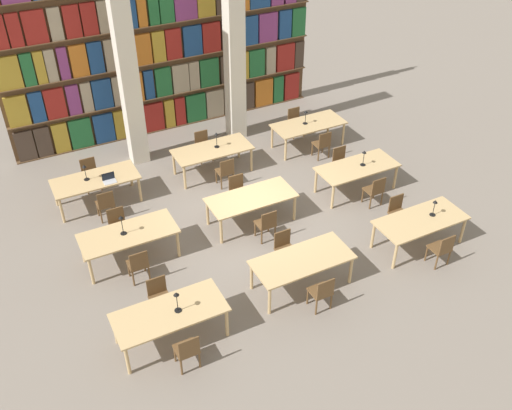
{
  "coord_description": "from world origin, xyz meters",
  "views": [
    {
      "loc": [
        -5.03,
        -10.05,
        8.79
      ],
      "look_at": [
        0.0,
        -0.26,
        0.69
      ],
      "focal_mm": 40.0,
      "sensor_mm": 36.0,
      "label": 1
    }
  ],
  "objects_px": {
    "reading_table_6": "(95,181)",
    "reading_table_0": "(170,315)",
    "chair_5": "(398,212)",
    "desk_lamp_6": "(306,115)",
    "reading_table_1": "(302,262)",
    "chair_8": "(266,224)",
    "laptop": "(109,180)",
    "reading_table_2": "(421,222)",
    "pillar_center": "(234,42)",
    "chair_1": "(159,296)",
    "desk_lamp_3": "(364,155)",
    "chair_0": "(187,350)",
    "desk_lamp_1": "(435,205)",
    "desk_lamp_4": "(85,170)",
    "chair_12": "(106,204)",
    "chair_14": "(226,171)",
    "chair_17": "(295,121)",
    "chair_6": "(138,264)",
    "desk_lamp_5": "(216,137)",
    "chair_13": "(90,173)",
    "reading_table_4": "(251,199)",
    "chair_7": "(118,225)",
    "chair_3": "(285,248)",
    "chair_16": "(322,144)",
    "desk_lamp_2": "(122,222)",
    "pillar_left": "(126,61)",
    "chair_11": "(341,162)",
    "chair_2": "(322,292)",
    "chair_9": "(238,190)",
    "reading_table_5": "(357,169)",
    "reading_table_7": "(212,151)",
    "chair_4": "(442,248)",
    "reading_table_3": "(128,235)",
    "chair_10": "(375,190)"
  },
  "relations": [
    {
      "from": "chair_14",
      "to": "laptop",
      "type": "bearing_deg",
      "value": 170.8
    },
    {
      "from": "chair_0",
      "to": "laptop",
      "type": "xyz_separation_m",
      "value": [
        0.16,
        5.64,
        0.33
      ]
    },
    {
      "from": "chair_9",
      "to": "chair_14",
      "type": "height_order",
      "value": "same"
    },
    {
      "from": "chair_12",
      "to": "chair_14",
      "type": "distance_m",
      "value": 3.26
    },
    {
      "from": "chair_3",
      "to": "chair_16",
      "type": "height_order",
      "value": "same"
    },
    {
      "from": "chair_7",
      "to": "chair_4",
      "type": "bearing_deg",
      "value": 146.24
    },
    {
      "from": "reading_table_1",
      "to": "reading_table_4",
      "type": "height_order",
      "value": "same"
    },
    {
      "from": "desk_lamp_3",
      "to": "chair_11",
      "type": "bearing_deg",
      "value": 98.9
    },
    {
      "from": "reading_table_1",
      "to": "chair_8",
      "type": "height_order",
      "value": "chair_8"
    },
    {
      "from": "chair_5",
      "to": "chair_9",
      "type": "height_order",
      "value": "same"
    },
    {
      "from": "reading_table_0",
      "to": "chair_7",
      "type": "height_order",
      "value": "chair_7"
    },
    {
      "from": "pillar_center",
      "to": "desk_lamp_5",
      "type": "distance_m",
      "value": 2.83
    },
    {
      "from": "desk_lamp_1",
      "to": "chair_7",
      "type": "bearing_deg",
      "value": 152.77
    },
    {
      "from": "chair_11",
      "to": "desk_lamp_6",
      "type": "bearing_deg",
      "value": -88.7
    },
    {
      "from": "desk_lamp_1",
      "to": "chair_1",
      "type": "bearing_deg",
      "value": 173.8
    },
    {
      "from": "chair_0",
      "to": "chair_2",
      "type": "bearing_deg",
      "value": 2.64
    },
    {
      "from": "reading_table_1",
      "to": "chair_12",
      "type": "xyz_separation_m",
      "value": [
        -3.1,
        4.25,
        -0.22
      ]
    },
    {
      "from": "chair_4",
      "to": "desk_lamp_1",
      "type": "bearing_deg",
      "value": 66.26
    },
    {
      "from": "chair_1",
      "to": "desk_lamp_3",
      "type": "height_order",
      "value": "desk_lamp_3"
    },
    {
      "from": "reading_table_0",
      "to": "reading_table_5",
      "type": "bearing_deg",
      "value": 22.88
    },
    {
      "from": "pillar_left",
      "to": "chair_11",
      "type": "relative_size",
      "value": 6.88
    },
    {
      "from": "desk_lamp_1",
      "to": "chair_6",
      "type": "relative_size",
      "value": 0.49
    },
    {
      "from": "chair_5",
      "to": "chair_11",
      "type": "xyz_separation_m",
      "value": [
        0.06,
        2.54,
        0.0
      ]
    },
    {
      "from": "chair_0",
      "to": "chair_1",
      "type": "height_order",
      "value": "same"
    },
    {
      "from": "reading_table_6",
      "to": "reading_table_0",
      "type": "bearing_deg",
      "value": -88.87
    },
    {
      "from": "chair_14",
      "to": "reading_table_6",
      "type": "bearing_deg",
      "value": 166.7
    },
    {
      "from": "desk_lamp_2",
      "to": "chair_8",
      "type": "distance_m",
      "value": 3.34
    },
    {
      "from": "chair_5",
      "to": "reading_table_5",
      "type": "xyz_separation_m",
      "value": [
        0.02,
        1.77,
        0.22
      ]
    },
    {
      "from": "chair_8",
      "to": "desk_lamp_4",
      "type": "xyz_separation_m",
      "value": [
        -3.38,
        3.34,
        0.59
      ]
    },
    {
      "from": "reading_table_6",
      "to": "desk_lamp_4",
      "type": "relative_size",
      "value": 4.92
    },
    {
      "from": "chair_0",
      "to": "chair_4",
      "type": "relative_size",
      "value": 1.0
    },
    {
      "from": "chair_3",
      "to": "chair_16",
      "type": "bearing_deg",
      "value": -132.62
    },
    {
      "from": "reading_table_3",
      "to": "desk_lamp_5",
      "type": "height_order",
      "value": "desk_lamp_5"
    },
    {
      "from": "chair_10",
      "to": "reading_table_7",
      "type": "bearing_deg",
      "value": 132.68
    },
    {
      "from": "chair_17",
      "to": "chair_6",
      "type": "bearing_deg",
      "value": 32.87
    },
    {
      "from": "desk_lamp_3",
      "to": "pillar_left",
      "type": "bearing_deg",
      "value": 139.03
    },
    {
      "from": "chair_5",
      "to": "desk_lamp_6",
      "type": "bearing_deg",
      "value": -90.21
    },
    {
      "from": "desk_lamp_1",
      "to": "reading_table_1",
      "type": "bearing_deg",
      "value": 178.88
    },
    {
      "from": "chair_16",
      "to": "chair_5",
      "type": "bearing_deg",
      "value": -92.02
    },
    {
      "from": "pillar_center",
      "to": "reading_table_6",
      "type": "bearing_deg",
      "value": -161.17
    },
    {
      "from": "reading_table_5",
      "to": "reading_table_7",
      "type": "relative_size",
      "value": 1.0
    },
    {
      "from": "laptop",
      "to": "reading_table_2",
      "type": "bearing_deg",
      "value": -38.91
    },
    {
      "from": "chair_12",
      "to": "chair_13",
      "type": "bearing_deg",
      "value": 90.0
    },
    {
      "from": "pillar_center",
      "to": "chair_12",
      "type": "height_order",
      "value": "pillar_center"
    },
    {
      "from": "desk_lamp_1",
      "to": "chair_13",
      "type": "xyz_separation_m",
      "value": [
        -6.57,
        5.86,
        -0.58
      ]
    },
    {
      "from": "chair_8",
      "to": "chair_6",
      "type": "bearing_deg",
      "value": 179.64
    },
    {
      "from": "reading_table_0",
      "to": "reading_table_4",
      "type": "xyz_separation_m",
      "value": [
        3.07,
        2.64,
        0.0
      ]
    },
    {
      "from": "chair_0",
      "to": "laptop",
      "type": "height_order",
      "value": "laptop"
    },
    {
      "from": "reading_table_1",
      "to": "desk_lamp_6",
      "type": "bearing_deg",
      "value": 58.31
    },
    {
      "from": "desk_lamp_1",
      "to": "desk_lamp_4",
      "type": "height_order",
      "value": "desk_lamp_4"
    }
  ]
}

